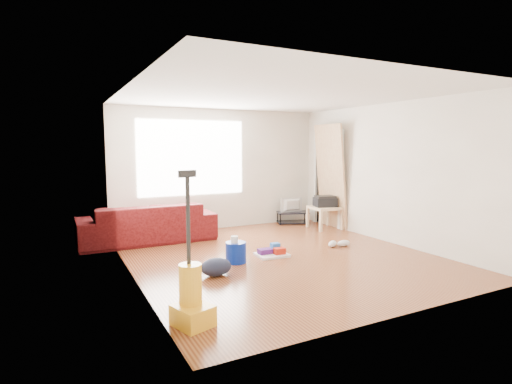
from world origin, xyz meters
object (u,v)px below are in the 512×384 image
bucket (236,262)px  vacuum (192,297)px  sofa (148,241)px  cleaning_tray (272,252)px  tv_stand (293,217)px  side_table (325,210)px  backpack (216,275)px

bucket → vacuum: bearing=-126.0°
sofa → cleaning_tray: size_ratio=4.80×
tv_stand → bucket: tv_stand is taller
tv_stand → vacuum: size_ratio=0.52×
cleaning_tray → bucket: bearing=-173.5°
tv_stand → vacuum: (-3.65, -3.93, 0.14)m
tv_stand → bucket: 3.27m
cleaning_tray → vacuum: bearing=-136.8°
sofa → tv_stand: sofa is taller
side_table → cleaning_tray: 2.47m
backpack → vacuum: size_ratio=0.29×
sofa → cleaning_tray: bearing=129.7°
side_table → vacuum: 5.05m
vacuum → sofa: bearing=65.9°
bucket → backpack: 0.65m
side_table → vacuum: vacuum is taller
bucket → cleaning_tray: (0.67, 0.08, 0.05)m
bucket → cleaning_tray: cleaning_tray is taller
tv_stand → vacuum: 5.37m
tv_stand → side_table: side_table is taller
tv_stand → cleaning_tray: tv_stand is taller
bucket → vacuum: (-1.24, -1.72, 0.28)m
sofa → bucket: (0.89, -1.94, 0.00)m
backpack → vacuum: 1.51m
sofa → backpack: sofa is taller
sofa → tv_stand: (3.29, 0.27, 0.14)m
backpack → vacuum: (-0.76, -1.28, 0.28)m
sofa → bucket: bearing=114.6°
tv_stand → backpack: size_ratio=1.83×
bucket → backpack: bearing=-138.3°
side_table → vacuum: size_ratio=0.41×
bucket → tv_stand: bearing=42.6°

